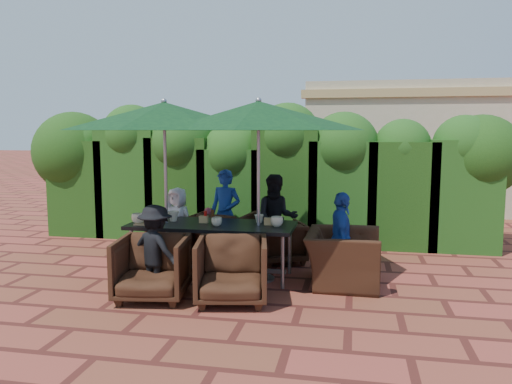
% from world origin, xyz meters
% --- Properties ---
extents(ground, '(80.00, 80.00, 0.00)m').
position_xyz_m(ground, '(0.00, 0.00, 0.00)').
color(ground, brown).
rests_on(ground, ground).
extents(dining_table, '(2.27, 0.90, 0.75)m').
position_xyz_m(dining_table, '(-0.22, -0.14, 0.67)').
color(dining_table, black).
rests_on(dining_table, ground).
extents(umbrella_left, '(2.74, 2.74, 2.46)m').
position_xyz_m(umbrella_left, '(-0.86, -0.20, 2.21)').
color(umbrella_left, gray).
rests_on(umbrella_left, ground).
extents(umbrella_right, '(2.75, 2.75, 2.46)m').
position_xyz_m(umbrella_right, '(0.44, -0.16, 2.21)').
color(umbrella_right, gray).
rests_on(umbrella_right, ground).
extents(chair_far_left, '(0.87, 0.85, 0.70)m').
position_xyz_m(chair_far_left, '(-1.14, 0.87, 0.35)').
color(chair_far_left, black).
rests_on(chair_far_left, ground).
extents(chair_far_mid, '(0.93, 0.88, 0.85)m').
position_xyz_m(chair_far_mid, '(-0.29, 0.78, 0.42)').
color(chair_far_mid, black).
rests_on(chair_far_mid, ground).
extents(chair_far_right, '(0.88, 0.86, 0.70)m').
position_xyz_m(chair_far_right, '(0.61, 0.81, 0.35)').
color(chair_far_right, black).
rests_on(chair_far_right, ground).
extents(chair_near_left, '(0.92, 0.87, 0.84)m').
position_xyz_m(chair_near_left, '(-0.67, -1.18, 0.42)').
color(chair_near_left, black).
rests_on(chair_near_left, ground).
extents(chair_near_right, '(0.95, 0.91, 0.85)m').
position_xyz_m(chair_near_right, '(0.30, -1.10, 0.42)').
color(chair_near_right, black).
rests_on(chair_near_right, ground).
extents(chair_end_right, '(0.72, 1.09, 0.94)m').
position_xyz_m(chair_end_right, '(1.57, -0.13, 0.47)').
color(chair_end_right, black).
rests_on(chair_end_right, ground).
extents(adult_far_left, '(0.62, 0.47, 1.13)m').
position_xyz_m(adult_far_left, '(-1.06, 0.78, 0.56)').
color(adult_far_left, white).
rests_on(adult_far_left, ground).
extents(adult_far_mid, '(0.58, 0.51, 1.42)m').
position_xyz_m(adult_far_mid, '(-0.30, 0.90, 0.71)').
color(adult_far_mid, '#1C419B').
rests_on(adult_far_mid, ground).
extents(adult_far_right, '(0.72, 0.53, 1.36)m').
position_xyz_m(adult_far_right, '(0.54, 0.79, 0.68)').
color(adult_far_right, black).
rests_on(adult_far_right, ground).
extents(adult_near_left, '(0.79, 0.58, 1.13)m').
position_xyz_m(adult_near_left, '(-0.69, -1.02, 0.56)').
color(adult_near_left, black).
rests_on(adult_near_left, ground).
extents(adult_end_right, '(0.46, 0.77, 1.23)m').
position_xyz_m(adult_end_right, '(1.54, -0.18, 0.62)').
color(adult_end_right, '#1C419B').
rests_on(adult_end_right, ground).
extents(child_left, '(0.30, 0.25, 0.81)m').
position_xyz_m(child_left, '(-0.57, 0.83, 0.41)').
color(child_left, '#CB475A').
rests_on(child_left, ground).
extents(child_right, '(0.30, 0.25, 0.76)m').
position_xyz_m(child_right, '(0.30, 0.96, 0.38)').
color(child_right, '#AC55B9').
rests_on(child_right, ground).
extents(pedestrian_a, '(1.69, 1.48, 1.79)m').
position_xyz_m(pedestrian_a, '(1.64, 4.09, 0.89)').
color(pedestrian_a, '#227F33').
rests_on(pedestrian_a, ground).
extents(pedestrian_b, '(0.85, 0.59, 1.65)m').
position_xyz_m(pedestrian_b, '(2.34, 4.51, 0.82)').
color(pedestrian_b, '#CB475A').
rests_on(pedestrian_b, ground).
extents(pedestrian_c, '(1.20, 0.87, 1.71)m').
position_xyz_m(pedestrian_c, '(3.66, 4.21, 0.86)').
color(pedestrian_c, gray).
rests_on(pedestrian_c, ground).
extents(cup_a, '(0.18, 0.18, 0.14)m').
position_xyz_m(cup_a, '(-1.22, -0.33, 0.82)').
color(cup_a, beige).
rests_on(cup_a, dining_table).
extents(cup_b, '(0.15, 0.15, 0.15)m').
position_xyz_m(cup_b, '(-0.80, -0.08, 0.82)').
color(cup_b, beige).
rests_on(cup_b, dining_table).
extents(cup_c, '(0.15, 0.15, 0.12)m').
position_xyz_m(cup_c, '(-0.11, -0.29, 0.81)').
color(cup_c, beige).
rests_on(cup_c, dining_table).
extents(cup_d, '(0.13, 0.13, 0.12)m').
position_xyz_m(cup_d, '(0.41, 0.04, 0.81)').
color(cup_d, beige).
rests_on(cup_d, dining_table).
extents(cup_e, '(0.17, 0.17, 0.14)m').
position_xyz_m(cup_e, '(0.69, -0.18, 0.82)').
color(cup_e, beige).
rests_on(cup_e, dining_table).
extents(ketchup_bottle, '(0.04, 0.04, 0.17)m').
position_xyz_m(ketchup_bottle, '(-0.32, -0.11, 0.83)').
color(ketchup_bottle, '#B20C0A').
rests_on(ketchup_bottle, dining_table).
extents(sauce_bottle, '(0.04, 0.04, 0.17)m').
position_xyz_m(sauce_bottle, '(-0.25, -0.02, 0.83)').
color(sauce_bottle, '#4C230C').
rests_on(sauce_bottle, dining_table).
extents(serving_tray, '(0.35, 0.25, 0.02)m').
position_xyz_m(serving_tray, '(-1.05, -0.36, 0.76)').
color(serving_tray, '#A77E51').
rests_on(serving_tray, dining_table).
extents(number_block_left, '(0.12, 0.06, 0.10)m').
position_xyz_m(number_block_left, '(-0.35, -0.12, 0.80)').
color(number_block_left, tan).
rests_on(number_block_left, dining_table).
extents(number_block_right, '(0.12, 0.06, 0.10)m').
position_xyz_m(number_block_right, '(0.57, -0.10, 0.80)').
color(number_block_right, tan).
rests_on(number_block_right, dining_table).
extents(hedge_wall, '(9.10, 1.60, 2.53)m').
position_xyz_m(hedge_wall, '(-0.19, 2.32, 1.36)').
color(hedge_wall, '#183C10').
rests_on(hedge_wall, ground).
extents(building, '(6.20, 3.08, 3.20)m').
position_xyz_m(building, '(3.50, 6.99, 1.61)').
color(building, beige).
rests_on(building, ground).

